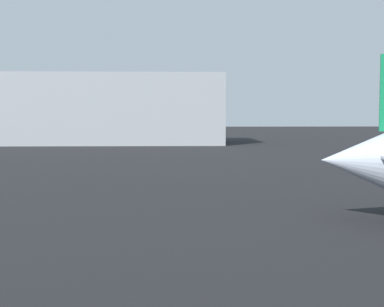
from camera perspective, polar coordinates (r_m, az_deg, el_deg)
name	(u,v)px	position (r m, az deg, el deg)	size (l,w,h in m)	color
terminal_building	(92,110)	(134.56, -10.05, 4.39)	(60.11, 27.14, 15.70)	#999EA3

